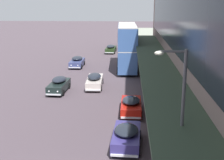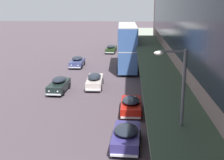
{
  "view_description": "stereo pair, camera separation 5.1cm",
  "coord_description": "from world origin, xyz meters",
  "px_view_note": "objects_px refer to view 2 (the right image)",
  "views": [
    {
      "loc": [
        3.83,
        -13.92,
        9.95
      ],
      "look_at": [
        2.15,
        17.74,
        1.49
      ],
      "focal_mm": 50.0,
      "sensor_mm": 36.0,
      "label": 1
    },
    {
      "loc": [
        3.88,
        -13.92,
        9.95
      ],
      "look_at": [
        2.15,
        17.74,
        1.49
      ],
      "focal_mm": 50.0,
      "sensor_mm": 36.0,
      "label": 2
    }
  ],
  "objects_px": {
    "sedan_trailing_mid": "(59,85)",
    "sedan_oncoming_front": "(126,136)",
    "sedan_far_back": "(128,52)",
    "pedestrian_at_kerb": "(182,118)",
    "sedan_second_mid": "(131,105)",
    "sedan_lead_near": "(77,62)",
    "sedan_oncoming_rear": "(95,80)",
    "street_lamp": "(178,116)",
    "sedan_second_near": "(111,49)",
    "transit_bus_kerbside_front": "(127,46)",
    "transit_bus_kerbside_rear": "(128,38)"
  },
  "relations": [
    {
      "from": "sedan_second_near",
      "to": "sedan_oncoming_front",
      "type": "distance_m",
      "value": 37.6
    },
    {
      "from": "transit_bus_kerbside_rear",
      "to": "sedan_oncoming_rear",
      "type": "bearing_deg",
      "value": -96.74
    },
    {
      "from": "sedan_trailing_mid",
      "to": "pedestrian_at_kerb",
      "type": "xyz_separation_m",
      "value": [
        11.54,
        -9.93,
        0.38
      ]
    },
    {
      "from": "sedan_far_back",
      "to": "sedan_oncoming_rear",
      "type": "distance_m",
      "value": 19.19
    },
    {
      "from": "pedestrian_at_kerb",
      "to": "sedan_second_mid",
      "type": "bearing_deg",
      "value": 134.6
    },
    {
      "from": "sedan_oncoming_front",
      "to": "pedestrian_at_kerb",
      "type": "xyz_separation_m",
      "value": [
        4.14,
        2.51,
        0.41
      ]
    },
    {
      "from": "pedestrian_at_kerb",
      "to": "street_lamp",
      "type": "bearing_deg",
      "value": -101.44
    },
    {
      "from": "sedan_oncoming_rear",
      "to": "pedestrian_at_kerb",
      "type": "relative_size",
      "value": 2.69
    },
    {
      "from": "transit_bus_kerbside_front",
      "to": "sedan_trailing_mid",
      "type": "relative_size",
      "value": 2.17
    },
    {
      "from": "sedan_far_back",
      "to": "sedan_oncoming_front",
      "type": "height_order",
      "value": "sedan_far_back"
    },
    {
      "from": "sedan_second_mid",
      "to": "sedan_lead_near",
      "type": "relative_size",
      "value": 0.96
    },
    {
      "from": "transit_bus_kerbside_front",
      "to": "street_lamp",
      "type": "relative_size",
      "value": 1.31
    },
    {
      "from": "sedan_lead_near",
      "to": "sedan_oncoming_front",
      "type": "bearing_deg",
      "value": -73.37
    },
    {
      "from": "sedan_trailing_mid",
      "to": "sedan_oncoming_front",
      "type": "bearing_deg",
      "value": -59.24
    },
    {
      "from": "sedan_lead_near",
      "to": "sedan_trailing_mid",
      "type": "height_order",
      "value": "sedan_trailing_mid"
    },
    {
      "from": "street_lamp",
      "to": "sedan_lead_near",
      "type": "bearing_deg",
      "value": 107.96
    },
    {
      "from": "pedestrian_at_kerb",
      "to": "transit_bus_kerbside_front",
      "type": "bearing_deg",
      "value": 101.41
    },
    {
      "from": "sedan_second_mid",
      "to": "sedan_oncoming_rear",
      "type": "bearing_deg",
      "value": 117.06
    },
    {
      "from": "sedan_second_mid",
      "to": "sedan_oncoming_front",
      "type": "relative_size",
      "value": 0.98
    },
    {
      "from": "sedan_oncoming_front",
      "to": "sedan_lead_near",
      "type": "bearing_deg",
      "value": 106.63
    },
    {
      "from": "transit_bus_kerbside_front",
      "to": "sedan_oncoming_rear",
      "type": "bearing_deg",
      "value": -110.97
    },
    {
      "from": "transit_bus_kerbside_front",
      "to": "sedan_lead_near",
      "type": "bearing_deg",
      "value": 170.19
    },
    {
      "from": "sedan_second_mid",
      "to": "sedan_second_near",
      "type": "distance_m",
      "value": 31.32
    },
    {
      "from": "sedan_trailing_mid",
      "to": "sedan_second_mid",
      "type": "bearing_deg",
      "value": -38.16
    },
    {
      "from": "transit_bus_kerbside_rear",
      "to": "pedestrian_at_kerb",
      "type": "xyz_separation_m",
      "value": [
        4.3,
        -41.97,
        -0.66
      ]
    },
    {
      "from": "sedan_second_near",
      "to": "sedan_far_back",
      "type": "xyz_separation_m",
      "value": [
        3.17,
        -4.29,
        0.06
      ]
    },
    {
      "from": "sedan_second_near",
      "to": "sedan_oncoming_front",
      "type": "bearing_deg",
      "value": -85.11
    },
    {
      "from": "transit_bus_kerbside_rear",
      "to": "street_lamp",
      "type": "bearing_deg",
      "value": -86.98
    },
    {
      "from": "sedan_second_near",
      "to": "sedan_trailing_mid",
      "type": "distance_m",
      "value": 25.37
    },
    {
      "from": "sedan_second_mid",
      "to": "sedan_oncoming_front",
      "type": "distance_m",
      "value": 6.35
    },
    {
      "from": "transit_bus_kerbside_rear",
      "to": "sedan_oncoming_front",
      "type": "relative_size",
      "value": 2.19
    },
    {
      "from": "sedan_trailing_mid",
      "to": "sedan_oncoming_rear",
      "type": "xyz_separation_m",
      "value": [
        3.67,
        1.9,
        0.01
      ]
    },
    {
      "from": "sedan_lead_near",
      "to": "sedan_far_back",
      "type": "xyz_separation_m",
      "value": [
        7.42,
        8.2,
        0.02
      ]
    },
    {
      "from": "sedan_far_back",
      "to": "street_lamp",
      "type": "bearing_deg",
      "value": -86.3
    },
    {
      "from": "sedan_far_back",
      "to": "sedan_second_mid",
      "type": "bearing_deg",
      "value": -89.17
    },
    {
      "from": "sedan_oncoming_front",
      "to": "transit_bus_kerbside_front",
      "type": "bearing_deg",
      "value": 90.34
    },
    {
      "from": "street_lamp",
      "to": "sedan_far_back",
      "type": "bearing_deg",
      "value": 93.7
    },
    {
      "from": "sedan_oncoming_front",
      "to": "sedan_trailing_mid",
      "type": "distance_m",
      "value": 14.47
    },
    {
      "from": "transit_bus_kerbside_front",
      "to": "sedan_oncoming_front",
      "type": "height_order",
      "value": "transit_bus_kerbside_front"
    },
    {
      "from": "sedan_oncoming_front",
      "to": "sedan_oncoming_rear",
      "type": "height_order",
      "value": "sedan_oncoming_rear"
    },
    {
      "from": "sedan_oncoming_rear",
      "to": "sedan_far_back",
      "type": "bearing_deg",
      "value": 78.9
    },
    {
      "from": "transit_bus_kerbside_rear",
      "to": "pedestrian_at_kerb",
      "type": "height_order",
      "value": "transit_bus_kerbside_rear"
    },
    {
      "from": "transit_bus_kerbside_rear",
      "to": "sedan_oncoming_rear",
      "type": "relative_size",
      "value": 1.91
    },
    {
      "from": "pedestrian_at_kerb",
      "to": "sedan_far_back",
      "type": "bearing_deg",
      "value": 97.75
    },
    {
      "from": "transit_bus_kerbside_front",
      "to": "sedan_lead_near",
      "type": "relative_size",
      "value": 2.23
    },
    {
      "from": "sedan_oncoming_front",
      "to": "sedan_second_mid",
      "type": "bearing_deg",
      "value": 86.8
    },
    {
      "from": "sedan_oncoming_front",
      "to": "sedan_oncoming_rear",
      "type": "relative_size",
      "value": 0.87
    },
    {
      "from": "transit_bus_kerbside_rear",
      "to": "sedan_second_near",
      "type": "height_order",
      "value": "transit_bus_kerbside_rear"
    },
    {
      "from": "sedan_oncoming_rear",
      "to": "street_lamp",
      "type": "relative_size",
      "value": 0.66
    },
    {
      "from": "sedan_trailing_mid",
      "to": "pedestrian_at_kerb",
      "type": "bearing_deg",
      "value": -40.72
    }
  ]
}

